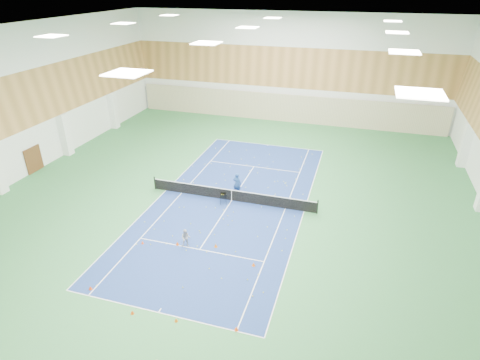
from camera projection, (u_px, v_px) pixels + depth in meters
name	position (u px, v px, depth m)	size (l,w,h in m)	color
ground	(232.00, 201.00, 30.28)	(40.00, 40.00, 0.00)	#32743E
room_shell	(231.00, 125.00, 27.58)	(36.00, 40.00, 12.00)	white
wood_cladding	(231.00, 96.00, 26.68)	(36.00, 40.00, 8.00)	#B78044
ceiling_light_grid	(230.00, 34.00, 24.92)	(21.40, 25.40, 0.06)	white
court_surface	(232.00, 201.00, 30.28)	(10.97, 23.77, 0.01)	navy
tennis_balls_scatter	(232.00, 200.00, 30.26)	(10.57, 22.77, 0.07)	yellow
tennis_net	(232.00, 194.00, 30.03)	(12.80, 0.10, 1.10)	black
back_curtain	(284.00, 108.00, 46.43)	(35.40, 0.16, 3.20)	#C6B793
door_left_b	(34.00, 159.00, 34.46)	(0.08, 1.80, 2.20)	#593319
coach	(237.00, 184.00, 30.80)	(0.66, 0.43, 1.82)	navy
child_court	(186.00, 238.00, 24.87)	(0.59, 0.46, 1.21)	#9C9DA5
ball_cart	(223.00, 198.00, 29.69)	(0.50, 0.50, 0.87)	black
cone_svc_a	(142.00, 242.00, 25.32)	(0.19, 0.19, 0.21)	red
cone_svc_b	(177.00, 243.00, 25.19)	(0.22, 0.22, 0.24)	#FF580D
cone_svc_c	(216.00, 245.00, 24.99)	(0.23, 0.23, 0.25)	orange
cone_svc_d	(254.00, 264.00, 23.35)	(0.21, 0.21, 0.24)	#FD620D
cone_base_a	(90.00, 288.00, 21.58)	(0.21, 0.21, 0.23)	red
cone_base_b	(132.00, 312.00, 20.02)	(0.19, 0.19, 0.21)	#E94F0C
cone_base_c	(176.00, 320.00, 19.58)	(0.19, 0.19, 0.21)	#DC620B
cone_base_d	(236.00, 328.00, 19.07)	(0.21, 0.21, 0.23)	#FF4A0D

